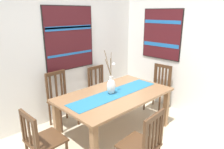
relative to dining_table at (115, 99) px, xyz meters
The scene contains 12 objects.
wall_back 1.42m from the dining_table, 99.11° to the left, with size 6.40×0.12×2.70m, color silver.
wall_side 1.92m from the dining_table, 21.10° to the right, with size 0.12×6.40×2.70m, color silver.
dining_table is the anchor object (origin of this frame).
table_runner 0.10m from the dining_table, 116.57° to the right, with size 1.67×0.36×0.01m, color #236B93.
centerpiece_vase 0.26m from the dining_table, 151.03° to the left, with size 0.22×0.22×0.72m.
chair_0 1.33m from the dining_table, ahead, with size 0.44×0.44×0.95m.
chair_1 1.31m from the dining_table, behind, with size 0.43×0.43×0.89m.
chair_2 1.07m from the dining_table, 116.68° to the right, with size 0.45×0.45×0.94m.
chair_3 1.03m from the dining_table, 118.24° to the left, with size 0.44×0.44×0.99m.
chair_4 1.05m from the dining_table, 63.09° to the left, with size 0.43×0.43×0.90m.
painting_on_back_wall 1.45m from the dining_table, 93.14° to the left, with size 1.04×0.05×1.18m.
painting_on_side_wall 1.85m from the dining_table, ahead, with size 0.05×0.91×1.04m.
Camera 1 is at (-2.01, -1.56, 2.01)m, focal length 33.14 mm.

